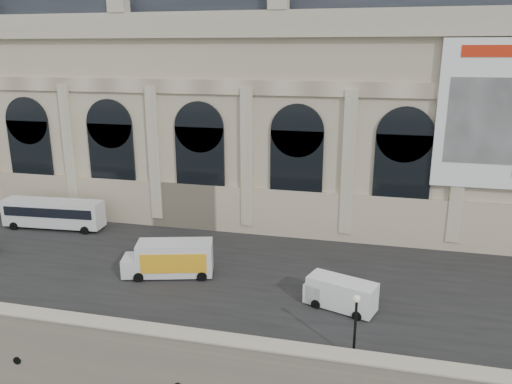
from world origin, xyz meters
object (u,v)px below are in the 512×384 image
box_truck (170,259)px  lamp_right (355,328)px  bus_left (53,213)px  van_c (337,293)px

box_truck → lamp_right: lamp_right is taller
bus_left → lamp_right: size_ratio=2.48×
box_truck → lamp_right: size_ratio=1.78×
bus_left → van_c: size_ratio=1.97×
van_c → bus_left: bearing=161.9°
bus_left → box_truck: size_ratio=1.40×
box_truck → lamp_right: (15.71, -8.57, 0.68)m
bus_left → van_c: bearing=-18.1°
bus_left → lamp_right: bearing=-26.9°
lamp_right → van_c: bearing=103.5°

